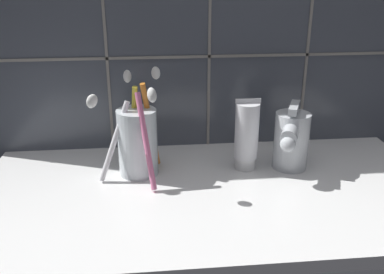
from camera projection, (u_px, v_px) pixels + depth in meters
The scene contains 5 objects.
sink_counter at pixel (212, 194), 68.55cm from camera, with size 74.69×38.12×2.00cm, color white.
tile_wall_backsplash at pixel (199, 22), 77.23cm from camera, with size 84.69×1.72×51.48cm.
toothbrush_cup at pixel (137, 140), 71.13cm from camera, with size 12.45×13.59×17.93cm.
toothpaste_tube at pixel (247, 135), 72.92cm from camera, with size 4.26×4.06×12.71cm.
sink_faucet at pixel (291, 139), 73.16cm from camera, with size 6.88×10.21×11.55cm.
Camera 1 is at (-9.34, -59.63, 34.92)cm, focal length 40.00 mm.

